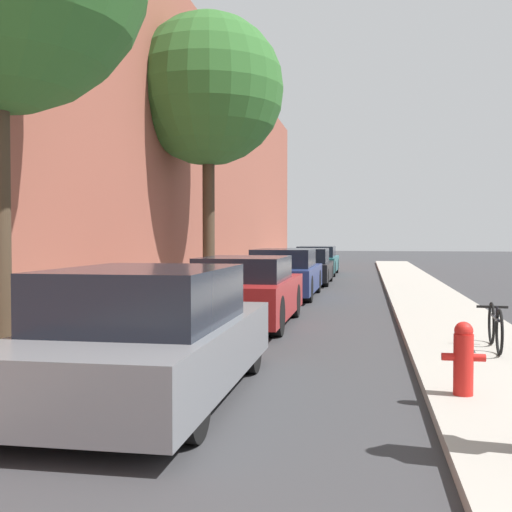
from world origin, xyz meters
TOP-DOWN VIEW (x-y plane):
  - ground_plane at (0.00, 16.00)m, footprint 120.00×120.00m
  - sidewalk_left at (-2.90, 16.00)m, footprint 2.00×52.00m
  - sidewalk_right at (2.90, 16.00)m, footprint 2.00×52.00m
  - building_facade_left at (-4.25, 16.00)m, footprint 0.70×52.00m
  - parked_car_grey at (-0.98, 6.52)m, footprint 1.87×4.40m
  - parked_car_red at (-1.01, 12.15)m, footprint 1.77×4.25m
  - parked_car_navy at (-0.99, 17.95)m, footprint 1.80×4.68m
  - parked_car_black at (-0.89, 23.07)m, footprint 1.83×4.21m
  - parked_car_teal at (-0.90, 28.58)m, footprint 1.80×4.61m
  - street_tree_far at (-2.81, 16.36)m, footprint 3.96×3.96m
  - fire_hydrant at (2.26, 6.75)m, footprint 0.43×0.20m
  - bicycle at (3.09, 9.50)m, footprint 0.44×1.53m

SIDE VIEW (x-z plane):
  - ground_plane at x=0.00m, z-range 0.00..0.00m
  - sidewalk_left at x=-2.90m, z-range 0.00..0.12m
  - sidewalk_right at x=2.90m, z-range 0.00..0.12m
  - bicycle at x=3.09m, z-range 0.13..0.76m
  - fire_hydrant at x=2.26m, z-range 0.13..0.87m
  - parked_car_black at x=-0.89m, z-range -0.03..1.25m
  - parked_car_teal at x=-0.90m, z-range -0.02..1.26m
  - parked_car_red at x=-1.01m, z-range -0.02..1.31m
  - parked_car_grey at x=-0.98m, z-range -0.04..1.36m
  - parked_car_navy at x=-0.99m, z-range -0.02..1.34m
  - building_facade_left at x=-4.25m, z-range 0.00..8.74m
  - street_tree_far at x=-2.81m, z-range 1.83..9.26m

